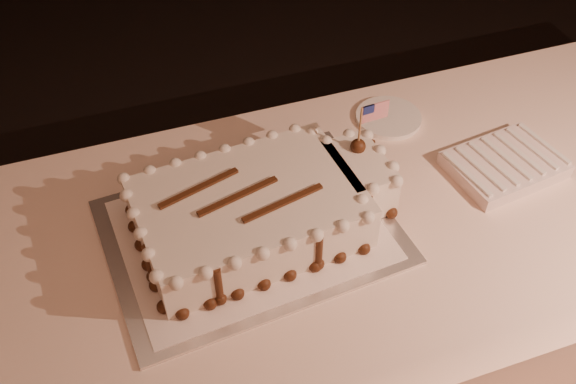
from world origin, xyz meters
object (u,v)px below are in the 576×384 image
object	(u,v)px
cake_board	(250,231)
sheet_cake	(263,208)
napkin_stack	(504,164)
side_plate	(388,118)
banquet_table	(324,324)

from	to	relation	value
cake_board	sheet_cake	distance (m)	0.06
cake_board	napkin_stack	bearing A→B (deg)	-5.52
napkin_stack	side_plate	size ratio (longest dim) A/B	1.63
banquet_table	cake_board	world-z (taller)	cake_board
sheet_cake	napkin_stack	world-z (taller)	sheet_cake
cake_board	side_plate	bearing A→B (deg)	24.65
napkin_stack	banquet_table	bearing A→B (deg)	-177.28
napkin_stack	side_plate	xyz separation A→B (m)	(-0.16, 0.24, -0.01)
cake_board	side_plate	world-z (taller)	side_plate
cake_board	sheet_cake	size ratio (longest dim) A/B	1.04
cake_board	side_plate	distance (m)	0.48
banquet_table	side_plate	world-z (taller)	side_plate
sheet_cake	napkin_stack	size ratio (longest dim) A/B	2.11
napkin_stack	side_plate	world-z (taller)	napkin_stack
banquet_table	side_plate	size ratio (longest dim) A/B	15.29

